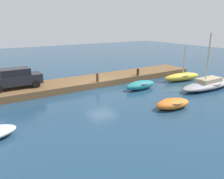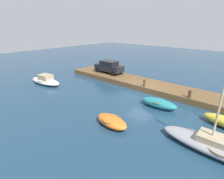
{
  "view_description": "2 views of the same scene",
  "coord_description": "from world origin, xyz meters",
  "px_view_note": "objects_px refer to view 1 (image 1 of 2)",
  "views": [
    {
      "loc": [
        9.84,
        17.32,
        5.89
      ],
      "look_at": [
        1.0,
        3.37,
        0.98
      ],
      "focal_mm": 36.23,
      "sensor_mm": 36.0,
      "label": 1
    },
    {
      "loc": [
        -9.28,
        15.2,
        6.87
      ],
      "look_at": [
        0.84,
        3.72,
        1.25
      ],
      "focal_mm": 28.23,
      "sensor_mm": 36.0,
      "label": 2
    }
  ],
  "objects_px": {
    "sailboat_grey": "(209,84)",
    "mooring_post_west": "(138,72)",
    "rowboat_yellow": "(182,77)",
    "parked_car": "(15,78)",
    "mooring_post_mid_west": "(97,77)",
    "dinghy_orange": "(173,103)",
    "rowboat_teal": "(140,85)"
  },
  "relations": [
    {
      "from": "sailboat_grey",
      "to": "mooring_post_west",
      "type": "xyz_separation_m",
      "value": [
        3.83,
        -5.73,
        0.52
      ]
    },
    {
      "from": "rowboat_yellow",
      "to": "mooring_post_west",
      "type": "height_order",
      "value": "rowboat_yellow"
    },
    {
      "from": "rowboat_yellow",
      "to": "rowboat_teal",
      "type": "distance_m",
      "value": 5.74
    },
    {
      "from": "sailboat_grey",
      "to": "rowboat_teal",
      "type": "bearing_deg",
      "value": -30.37
    },
    {
      "from": "dinghy_orange",
      "to": "parked_car",
      "type": "bearing_deg",
      "value": -40.61
    },
    {
      "from": "sailboat_grey",
      "to": "parked_car",
      "type": "xyz_separation_m",
      "value": [
        15.42,
        -7.51,
        1.03
      ]
    },
    {
      "from": "mooring_post_mid_west",
      "to": "rowboat_teal",
      "type": "bearing_deg",
      "value": 140.45
    },
    {
      "from": "rowboat_teal",
      "to": "parked_car",
      "type": "height_order",
      "value": "parked_car"
    },
    {
      "from": "parked_car",
      "to": "rowboat_teal",
      "type": "bearing_deg",
      "value": 156.39
    },
    {
      "from": "mooring_post_west",
      "to": "parked_car",
      "type": "xyz_separation_m",
      "value": [
        11.59,
        -1.78,
        0.51
      ]
    },
    {
      "from": "rowboat_yellow",
      "to": "parked_car",
      "type": "xyz_separation_m",
      "value": [
        15.61,
        -4.18,
        1.02
      ]
    },
    {
      "from": "parked_car",
      "to": "dinghy_orange",
      "type": "bearing_deg",
      "value": 133.3
    },
    {
      "from": "sailboat_grey",
      "to": "rowboat_yellow",
      "type": "bearing_deg",
      "value": -93.67
    },
    {
      "from": "rowboat_yellow",
      "to": "parked_car",
      "type": "bearing_deg",
      "value": -6.97
    },
    {
      "from": "rowboat_yellow",
      "to": "rowboat_teal",
      "type": "bearing_deg",
      "value": 9.47
    },
    {
      "from": "rowboat_teal",
      "to": "mooring_post_west",
      "type": "xyz_separation_m",
      "value": [
        -1.71,
        -2.54,
        0.55
      ]
    },
    {
      "from": "sailboat_grey",
      "to": "mooring_post_west",
      "type": "relative_size",
      "value": 9.62
    },
    {
      "from": "dinghy_orange",
      "to": "rowboat_teal",
      "type": "distance_m",
      "value": 5.11
    },
    {
      "from": "sailboat_grey",
      "to": "parked_car",
      "type": "distance_m",
      "value": 17.19
    },
    {
      "from": "sailboat_grey",
      "to": "mooring_post_west",
      "type": "distance_m",
      "value": 6.91
    },
    {
      "from": "rowboat_yellow",
      "to": "dinghy_orange",
      "type": "bearing_deg",
      "value": 44.83
    },
    {
      "from": "dinghy_orange",
      "to": "mooring_post_west",
      "type": "bearing_deg",
      "value": -104.48
    },
    {
      "from": "rowboat_yellow",
      "to": "mooring_post_mid_west",
      "type": "bearing_deg",
      "value": -7.19
    },
    {
      "from": "rowboat_yellow",
      "to": "parked_car",
      "type": "relative_size",
      "value": 1.09
    },
    {
      "from": "dinghy_orange",
      "to": "rowboat_teal",
      "type": "xyz_separation_m",
      "value": [
        -1.12,
        -4.98,
        0.05
      ]
    },
    {
      "from": "rowboat_teal",
      "to": "parked_car",
      "type": "distance_m",
      "value": 10.83
    },
    {
      "from": "rowboat_teal",
      "to": "parked_car",
      "type": "relative_size",
      "value": 0.8
    },
    {
      "from": "rowboat_teal",
      "to": "parked_car",
      "type": "xyz_separation_m",
      "value": [
        9.87,
        -4.33,
        1.06
      ]
    },
    {
      "from": "rowboat_teal",
      "to": "mooring_post_mid_west",
      "type": "xyz_separation_m",
      "value": [
        3.08,
        -2.54,
        0.6
      ]
    },
    {
      "from": "mooring_post_west",
      "to": "mooring_post_mid_west",
      "type": "height_order",
      "value": "mooring_post_mid_west"
    },
    {
      "from": "sailboat_grey",
      "to": "mooring_post_mid_west",
      "type": "height_order",
      "value": "sailboat_grey"
    },
    {
      "from": "dinghy_orange",
      "to": "rowboat_teal",
      "type": "bearing_deg",
      "value": -96.5
    }
  ]
}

